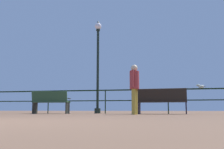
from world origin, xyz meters
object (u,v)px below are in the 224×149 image
(bench_near_right, at_px, (162,100))
(person_by_bench, at_px, (134,86))
(seagull_on_rail, at_px, (201,86))
(lamppost_center, at_px, (98,60))
(bench_near_left, at_px, (51,101))

(bench_near_right, relative_size, person_by_bench, 1.09)
(person_by_bench, distance_m, seagull_on_rail, 3.03)
(lamppost_center, distance_m, person_by_bench, 3.20)
(lamppost_center, bearing_deg, bench_near_left, -144.46)
(bench_near_left, relative_size, seagull_on_rail, 4.15)
(bench_near_right, distance_m, seagull_on_rail, 1.82)
(person_by_bench, height_order, seagull_on_rail, person_by_bench)
(bench_near_left, relative_size, lamppost_center, 0.36)
(lamppost_center, relative_size, person_by_bench, 2.46)
(bench_near_left, bearing_deg, seagull_on_rail, 8.05)
(bench_near_left, height_order, bench_near_right, bench_near_right)
(bench_near_right, bearing_deg, lamppost_center, 156.67)
(lamppost_center, bearing_deg, bench_near_right, -23.33)
(bench_near_right, relative_size, seagull_on_rail, 5.09)
(bench_near_left, height_order, lamppost_center, lamppost_center)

